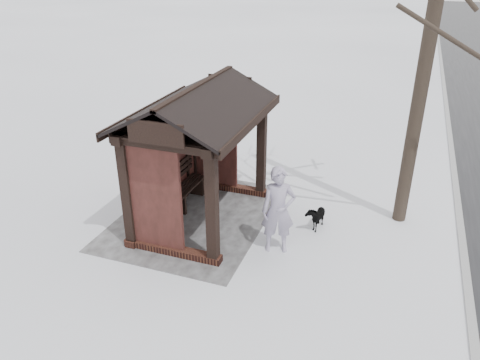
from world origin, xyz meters
name	(u,v)px	position (x,y,z in m)	size (l,w,h in m)	color
ground	(203,218)	(0.00, 0.00, 0.00)	(120.00, 120.00, 0.00)	white
kerb	(465,267)	(0.00, 5.50, 0.01)	(120.00, 0.15, 0.06)	gray
trampled_patch	(195,216)	(0.00, -0.20, 0.01)	(4.20, 3.20, 0.02)	gray
bus_shelter	(192,127)	(0.00, -0.16, 2.17)	(3.60, 2.40, 3.09)	#321712
pedestrian	(278,210)	(0.62, 1.92, 0.91)	(0.66, 0.43, 1.81)	#A097B1
dog	(316,216)	(-0.50, 2.48, 0.28)	(0.31, 0.67, 0.57)	black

